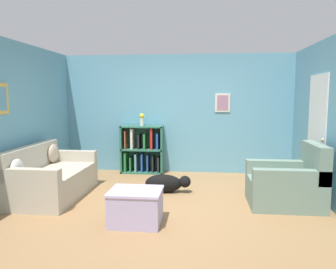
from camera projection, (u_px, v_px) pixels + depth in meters
name	position (u px, v px, depth m)	size (l,w,h in m)	color
ground_plane	(165.00, 203.00, 5.21)	(14.00, 14.00, 0.00)	#997047
wall_back	(177.00, 114.00, 7.28)	(5.60, 0.13, 2.60)	#609EB7
wall_left	(10.00, 120.00, 5.33)	(0.13, 5.00, 2.60)	#609EB7
couch	(50.00, 178.00, 5.52)	(0.95, 1.74, 0.86)	#B7AD99
bookshelf	(142.00, 150.00, 7.23)	(0.93, 0.34, 1.05)	#2D6B56
recliner_chair	(289.00, 184.00, 5.05)	(1.07, 0.88, 0.97)	gray
coffee_table	(136.00, 206.00, 4.34)	(0.69, 0.58, 0.46)	#ADA3CC
dog	(166.00, 183.00, 5.77)	(0.96, 0.29, 0.32)	black
vase	(142.00, 119.00, 7.13)	(0.11, 0.11, 0.27)	silver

